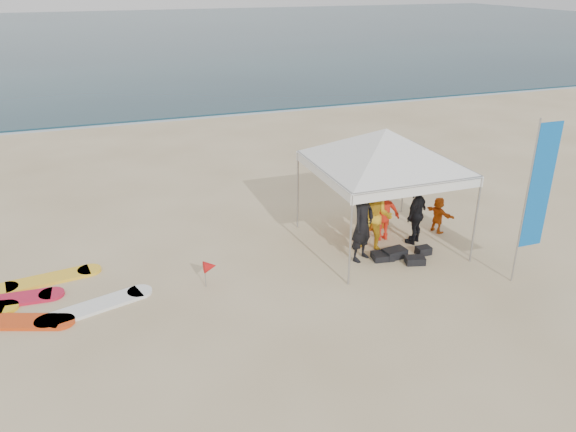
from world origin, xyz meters
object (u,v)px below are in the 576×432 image
at_px(person_black_b, 416,214).
at_px(marker_pennant, 210,266).
at_px(person_yellow, 374,217).
at_px(person_orange_a, 383,211).
at_px(canopy_tent, 386,129).
at_px(person_orange_b, 377,195).
at_px(person_seated, 438,215).
at_px(person_black_a, 363,224).
at_px(feather_flag, 538,188).

bearing_deg(person_black_b, marker_pennant, -28.60).
relative_size(person_yellow, person_black_b, 1.17).
bearing_deg(person_orange_a, canopy_tent, 50.65).
xyz_separation_m(person_yellow, person_orange_a, (0.57, 0.59, -0.15)).
distance_m(person_black_b, person_orange_b, 1.27).
distance_m(person_yellow, person_black_b, 1.29).
bearing_deg(person_black_b, person_seated, 168.44).
bearing_deg(person_orange_b, person_yellow, 55.54).
height_order(person_black_a, canopy_tent, canopy_tent).
height_order(person_black_b, feather_flag, feather_flag).
xyz_separation_m(person_orange_a, feather_flag, (2.03, -2.99, 1.45)).
relative_size(person_orange_a, marker_pennant, 2.45).
height_order(person_black_b, person_orange_b, person_orange_b).
bearing_deg(person_yellow, marker_pennant, -141.01).
height_order(person_orange_a, marker_pennant, person_orange_a).
distance_m(person_yellow, feather_flag, 3.78).
distance_m(person_yellow, person_orange_b, 1.46).
bearing_deg(feather_flag, person_yellow, 137.29).
relative_size(person_orange_b, marker_pennant, 3.05).
bearing_deg(person_orange_b, person_black_b, 111.42).
relative_size(person_yellow, feather_flag, 0.49).
bearing_deg(person_orange_a, feather_flag, 125.93).
xyz_separation_m(person_yellow, person_orange_b, (0.75, 1.25, 0.04)).
xyz_separation_m(person_black_a, person_black_b, (1.73, 0.37, -0.14)).
bearing_deg(person_yellow, person_black_b, 39.57).
xyz_separation_m(person_black_a, feather_flag, (3.06, -2.13, 1.29)).
distance_m(person_orange_b, feather_flag, 4.28).
bearing_deg(canopy_tent, person_black_a, -142.58).
relative_size(person_black_a, person_black_b, 1.18).
relative_size(person_yellow, person_orange_a, 1.20).
relative_size(person_orange_b, canopy_tent, 0.42).
distance_m(person_yellow, canopy_tent, 2.18).
distance_m(person_orange_a, person_black_b, 0.86).
bearing_deg(person_orange_a, person_seated, 177.37).
xyz_separation_m(feather_flag, marker_pennant, (-6.82, 2.10, -1.74)).
bearing_deg(person_seated, person_black_a, 90.73).
xyz_separation_m(person_orange_a, person_seated, (1.63, -0.13, -0.28)).
relative_size(person_seated, marker_pennant, 1.56).
bearing_deg(person_yellow, person_seated, 46.80).
relative_size(person_black_a, marker_pennant, 2.96).
relative_size(person_black_b, canopy_tent, 0.34).
bearing_deg(canopy_tent, person_seated, 3.22).
bearing_deg(person_yellow, feather_flag, -7.79).
bearing_deg(feather_flag, person_black_b, 117.86).
bearing_deg(person_black_a, person_orange_a, 9.35).
bearing_deg(canopy_tent, person_black_b, -15.83).
bearing_deg(person_black_b, person_yellow, -28.15).
distance_m(person_black_a, person_black_b, 1.78).
height_order(person_orange_a, feather_flag, feather_flag).
xyz_separation_m(person_yellow, person_black_b, (1.28, 0.10, -0.14)).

